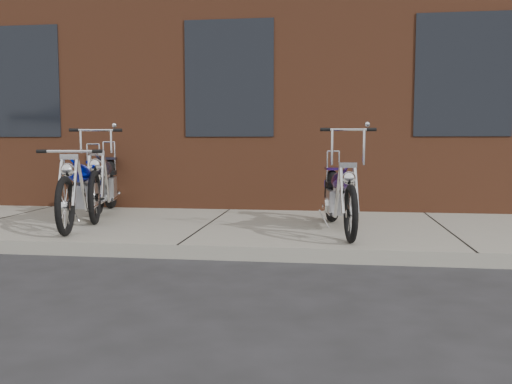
# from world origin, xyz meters

# --- Properties ---
(ground) EXTENTS (120.00, 120.00, 0.00)m
(ground) POSITION_xyz_m (0.00, 0.00, 0.00)
(ground) COLOR black
(ground) RESTS_ON ground
(sidewalk) EXTENTS (22.00, 3.00, 0.15)m
(sidewalk) POSITION_xyz_m (0.00, 1.50, 0.07)
(sidewalk) COLOR gray
(sidewalk) RESTS_ON ground
(building_brick) EXTENTS (22.00, 10.00, 8.00)m
(building_brick) POSITION_xyz_m (0.00, 8.00, 4.00)
(building_brick) COLOR brown
(building_brick) RESTS_ON ground
(chopper_purple) EXTENTS (0.54, 2.18, 1.22)m
(chopper_purple) POSITION_xyz_m (1.69, 1.18, 0.54)
(chopper_purple) COLOR black
(chopper_purple) RESTS_ON sidewalk
(chopper_blue) EXTENTS (0.75, 2.36, 1.04)m
(chopper_blue) POSITION_xyz_m (-1.60, 1.23, 0.58)
(chopper_blue) COLOR black
(chopper_blue) RESTS_ON sidewalk
(chopper_third) EXTENTS (0.87, 2.39, 1.25)m
(chopper_third) POSITION_xyz_m (-1.70, 2.12, 0.59)
(chopper_third) COLOR black
(chopper_third) RESTS_ON sidewalk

